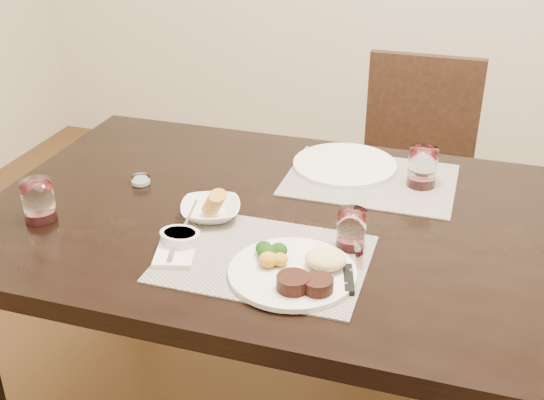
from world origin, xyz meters
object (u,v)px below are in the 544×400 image
(far_plate, at_px, (345,165))
(steak_knife, at_px, (351,273))
(dinner_plate, at_px, (298,271))
(chair_far, at_px, (414,166))
(cracker_bowl, at_px, (211,210))
(wine_glass_near, at_px, (351,231))

(far_plate, bearing_deg, steak_knife, -76.46)
(dinner_plate, relative_size, steak_knife, 1.13)
(chair_far, xyz_separation_m, steak_knife, (-0.02, -1.16, 0.26))
(dinner_plate, bearing_deg, far_plate, 114.67)
(steak_knife, bearing_deg, cracker_bowl, 144.06)
(steak_knife, bearing_deg, wine_glass_near, 87.56)
(steak_knife, xyz_separation_m, wine_glass_near, (-0.03, 0.11, 0.04))
(cracker_bowl, bearing_deg, steak_knife, -20.93)
(chair_far, height_order, far_plate, chair_far)
(chair_far, relative_size, far_plate, 3.03)
(far_plate, bearing_deg, cracker_bowl, -123.19)
(wine_glass_near, bearing_deg, far_plate, 103.80)
(chair_far, relative_size, cracker_bowl, 4.77)
(chair_far, distance_m, far_plate, 0.69)
(dinner_plate, bearing_deg, wine_glass_near, 84.74)
(dinner_plate, xyz_separation_m, cracker_bowl, (-0.28, 0.19, 0.00))
(chair_far, bearing_deg, far_plate, -103.41)
(cracker_bowl, xyz_separation_m, far_plate, (0.26, 0.39, -0.01))
(dinner_plate, height_order, cracker_bowl, cracker_bowl)
(cracker_bowl, bearing_deg, chair_far, 68.22)
(chair_far, bearing_deg, wine_glass_near, -92.36)
(dinner_plate, bearing_deg, steak_knife, 44.09)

